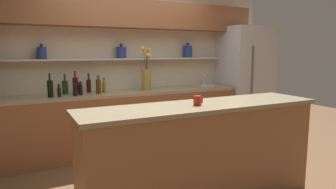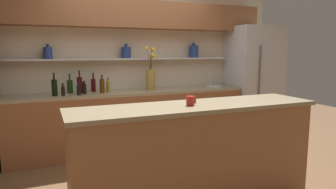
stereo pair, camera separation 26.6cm
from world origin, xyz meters
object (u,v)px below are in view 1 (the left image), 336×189
at_px(bottle_wine_3, 65,87).
at_px(refrigerator, 245,81).
at_px(bottle_oil_0, 104,87).
at_px(bottle_wine_8, 50,88).
at_px(bottle_wine_4, 75,85).
at_px(bottle_sauce_6, 59,92).
at_px(bottle_spirit_9, 98,86).
at_px(sink_fixture, 207,85).
at_px(bottle_sauce_5, 75,91).
at_px(coffee_mug, 197,101).
at_px(bottle_sauce_2, 81,89).
at_px(flower_vase, 146,77).
at_px(bottle_wine_7, 89,85).
at_px(bottle_sauce_1, 79,89).

bearing_deg(bottle_wine_3, refrigerator, -2.95).
relative_size(bottle_oil_0, bottle_wine_8, 0.67).
distance_m(refrigerator, bottle_wine_4, 3.04).
distance_m(bottle_oil_0, bottle_wine_3, 0.55).
distance_m(bottle_sauce_6, bottle_spirit_9, 0.56).
distance_m(sink_fixture, bottle_sauce_5, 2.28).
xyz_separation_m(refrigerator, bottle_sauce_5, (-3.07, -0.09, 0.01)).
xyz_separation_m(refrigerator, coffee_mug, (-2.25, -1.91, 0.08)).
xyz_separation_m(bottle_wine_3, bottle_wine_8, (-0.22, -0.22, 0.02)).
bearing_deg(refrigerator, bottle_sauce_2, -179.42).
bearing_deg(flower_vase, bottle_spirit_9, -175.50).
bearing_deg(bottle_wine_7, bottle_wine_3, -173.85).
height_order(bottle_wine_4, bottle_wine_8, bottle_wine_4).
relative_size(bottle_sauce_1, bottle_wine_7, 0.57).
height_order(sink_fixture, bottle_oil_0, sink_fixture).
relative_size(bottle_sauce_5, bottle_spirit_9, 0.66).
xyz_separation_m(bottle_sauce_6, coffee_mug, (1.03, -1.82, 0.07)).
height_order(bottle_sauce_1, bottle_wine_4, bottle_wine_4).
height_order(bottle_wine_3, bottle_sauce_5, bottle_wine_3).
relative_size(flower_vase, bottle_wine_8, 2.12).
bearing_deg(refrigerator, sink_fixture, 176.53).
xyz_separation_m(sink_fixture, bottle_wine_8, (-2.59, -0.11, 0.10)).
height_order(sink_fixture, bottle_wine_3, bottle_wine_3).
distance_m(bottle_sauce_6, bottle_wine_7, 0.54).
xyz_separation_m(bottle_wine_3, coffee_mug, (0.92, -2.08, 0.04)).
height_order(bottle_sauce_1, bottle_wine_3, bottle_wine_3).
bearing_deg(flower_vase, bottle_sauce_1, 175.71).
xyz_separation_m(sink_fixture, bottle_spirit_9, (-1.93, -0.06, 0.09)).
relative_size(bottle_sauce_6, coffee_mug, 1.80).
relative_size(sink_fixture, bottle_oil_0, 1.41).
relative_size(bottle_wine_8, bottle_spirit_9, 1.22).
distance_m(bottle_wine_4, bottle_wine_7, 0.25).
relative_size(bottle_wine_3, bottle_wine_4, 0.86).
height_order(flower_vase, bottle_wine_8, flower_vase).
xyz_separation_m(bottle_oil_0, bottle_wine_7, (-0.20, 0.14, 0.02)).
relative_size(bottle_wine_3, coffee_mug, 2.97).
distance_m(refrigerator, bottle_oil_0, 2.63).
bearing_deg(bottle_sauce_2, bottle_oil_0, 14.33).
distance_m(bottle_wine_3, bottle_sauce_6, 0.28).
distance_m(bottle_wine_3, bottle_wine_4, 0.16).
bearing_deg(sink_fixture, bottle_sauce_2, -177.93).
distance_m(refrigerator, bottle_spirit_9, 2.73).
height_order(bottle_sauce_2, bottle_spirit_9, bottle_spirit_9).
bearing_deg(bottle_sauce_6, sink_fixture, 3.26).
bearing_deg(bottle_oil_0, refrigerator, -1.33).
xyz_separation_m(flower_vase, bottle_oil_0, (-0.68, 0.01, -0.12)).
relative_size(bottle_sauce_2, bottle_sauce_6, 1.11).
bearing_deg(bottle_spirit_9, flower_vase, 4.50).
bearing_deg(bottle_wine_3, bottle_wine_7, 6.15).
relative_size(bottle_sauce_1, bottle_wine_8, 0.50).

